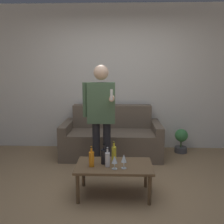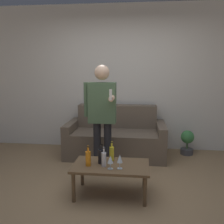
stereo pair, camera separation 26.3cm
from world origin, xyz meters
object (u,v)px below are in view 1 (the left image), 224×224
couch (112,138)px  coffee_table (114,168)px  bottle_orange (114,153)px  person_standing_front (101,111)px

couch → coffee_table: bearing=-86.6°
bottle_orange → couch: bearing=93.5°
coffee_table → bottle_orange: (-0.01, 0.13, 0.14)m
bottle_orange → person_standing_front: size_ratio=0.16×
bottle_orange → coffee_table: bearing=-87.8°
bottle_orange → person_standing_front: 0.70m
couch → coffee_table: (0.09, -1.45, 0.03)m
coffee_table → bottle_orange: bearing=92.2°
coffee_table → person_standing_front: 0.89m
coffee_table → person_standing_front: size_ratio=0.58×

